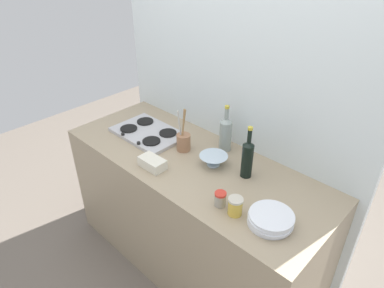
% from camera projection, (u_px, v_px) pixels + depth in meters
% --- Properties ---
extents(ground_plane, '(6.00, 6.00, 0.00)m').
position_uv_depth(ground_plane, '(192.00, 258.00, 2.61)').
color(ground_plane, '#6B6056').
rests_on(ground_plane, ground).
extents(counter_block, '(1.80, 0.70, 0.90)m').
position_uv_depth(counter_block, '(192.00, 214.00, 2.37)').
color(counter_block, tan).
rests_on(counter_block, ground).
extents(backsplash_panel, '(1.90, 0.06, 2.24)m').
position_uv_depth(backsplash_panel, '(232.00, 109.00, 2.25)').
color(backsplash_panel, silver).
rests_on(backsplash_panel, ground).
extents(stovetop_hob, '(0.49, 0.33, 0.04)m').
position_uv_depth(stovetop_hob, '(148.00, 133.00, 2.40)').
color(stovetop_hob, '#B2B2B7').
rests_on(stovetop_hob, counter_block).
extents(plate_stack, '(0.23, 0.22, 0.06)m').
position_uv_depth(plate_stack, '(271.00, 219.00, 1.66)').
color(plate_stack, white).
rests_on(plate_stack, counter_block).
extents(wine_bottle_leftmost, '(0.08, 0.08, 0.31)m').
position_uv_depth(wine_bottle_leftmost, '(226.00, 133.00, 2.18)').
color(wine_bottle_leftmost, gray).
rests_on(wine_bottle_leftmost, counter_block).
extents(wine_bottle_mid_left, '(0.07, 0.07, 0.32)m').
position_uv_depth(wine_bottle_mid_left, '(247.00, 158.00, 1.94)').
color(wine_bottle_mid_left, black).
rests_on(wine_bottle_mid_left, counter_block).
extents(mixing_bowl, '(0.17, 0.17, 0.07)m').
position_uv_depth(mixing_bowl, '(213.00, 160.00, 2.08)').
color(mixing_bowl, silver).
rests_on(mixing_bowl, counter_block).
extents(butter_dish, '(0.17, 0.10, 0.06)m').
position_uv_depth(butter_dish, '(152.00, 163.00, 2.06)').
color(butter_dish, silver).
rests_on(butter_dish, counter_block).
extents(utensil_crock, '(0.09, 0.09, 0.30)m').
position_uv_depth(utensil_crock, '(183.00, 141.00, 2.21)').
color(utensil_crock, '#996B4C').
rests_on(utensil_crock, counter_block).
extents(condiment_jar_front, '(0.08, 0.08, 0.10)m').
position_uv_depth(condiment_jar_front, '(235.00, 206.00, 1.71)').
color(condiment_jar_front, gold).
rests_on(condiment_jar_front, counter_block).
extents(condiment_jar_rear, '(0.06, 0.06, 0.08)m').
position_uv_depth(condiment_jar_rear, '(220.00, 199.00, 1.77)').
color(condiment_jar_rear, '#9E998C').
rests_on(condiment_jar_rear, counter_block).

